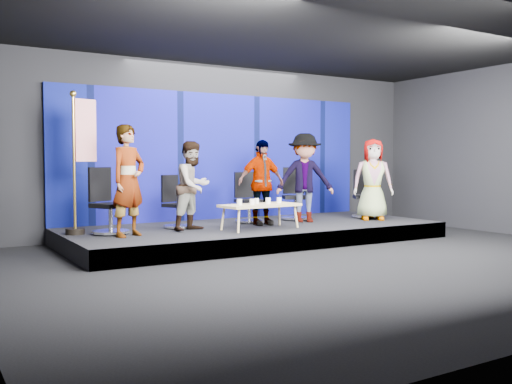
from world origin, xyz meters
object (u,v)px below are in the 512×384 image
mug_c (257,201)px  panelist_b (193,186)px  mug_a (239,202)px  mug_d (268,201)px  coffee_table (260,206)px  chair_a (108,212)px  chair_d (295,202)px  chair_b (176,211)px  panelist_c (261,183)px  mug_b (252,202)px  panelist_e (373,179)px  flag_stand (81,159)px  chair_e (365,202)px  panelist_d (305,178)px  panelist_a (128,181)px  mug_e (279,200)px  chair_c (248,206)px

mug_c → panelist_b: bearing=164.1°
mug_a → mug_d: (0.60, 0.02, 0.00)m
panelist_b → coffee_table: bearing=-44.5°
chair_a → chair_d: (3.99, 0.36, -0.01)m
panelist_b → mug_d: bearing=-41.2°
chair_a → chair_b: (1.31, 0.23, -0.05)m
panelist_c → mug_a: panelist_c is taller
chair_d → mug_a: (-1.90, -1.05, 0.14)m
mug_b → chair_d: bearing=33.6°
panelist_e → flag_stand: 5.76m
chair_e → mug_d: size_ratio=9.71×
panelist_b → chair_d: 2.68m
panelist_e → mug_d: (-2.65, -0.18, -0.33)m
chair_a → panelist_e: bearing=-30.7°
chair_a → panelist_d: 3.91m
chair_d → panelist_e: panelist_e is taller
chair_b → panelist_e: (4.03, -0.72, 0.51)m
coffee_table → panelist_a: bearing=174.6°
panelist_a → chair_d: size_ratio=1.65×
chair_b → flag_stand: bearing=155.8°
panelist_b → panelist_c: bearing=-18.3°
panelist_a → panelist_c: bearing=-18.4°
chair_b → mug_e: (1.65, -0.84, 0.18)m
panelist_d → panelist_e: size_ratio=1.05×
chair_d → mug_a: chair_d is taller
panelist_d → chair_e: size_ratio=1.71×
mug_b → mug_e: 0.67m
panelist_e → mug_d: size_ratio=15.73×
panelist_d → mug_b: bearing=-132.2°
chair_d → mug_b: bearing=-120.3°
mug_c → mug_d: 0.20m
chair_b → flag_stand: (-1.67, 0.03, 0.93)m
coffee_table → mug_b: bearing=-160.5°
chair_a → panelist_c: bearing=-28.2°
mug_d → chair_e: bearing=12.8°
panelist_b → panelist_a: bearing=166.6°
mug_a → mug_c: (0.42, 0.12, -0.00)m
mug_b → flag_stand: flag_stand is taller
chair_a → coffee_table: chair_a is taller
chair_d → chair_a: bearing=-148.8°
chair_c → panelist_e: size_ratio=0.60×
panelist_b → panelist_d: (2.46, 0.13, 0.10)m
panelist_e → coffee_table: bearing=-143.8°
panelist_a → mug_e: (2.76, -0.15, -0.40)m
panelist_b → panelist_c: panelist_c is taller
panelist_b → panelist_d: 2.47m
chair_e → panelist_e: 0.70m
chair_d → chair_e: size_ratio=1.05×
panelist_b → chair_d: size_ratio=1.43×
chair_a → mug_a: chair_a is taller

